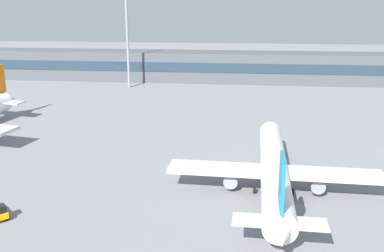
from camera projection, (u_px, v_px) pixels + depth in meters
name	position (u px, v px, depth m)	size (l,w,h in m)	color
ground_plane	(195.00, 143.00, 74.80)	(400.00, 400.00, 0.00)	gray
terminal_building	(217.00, 67.00, 133.74)	(152.29, 12.13, 9.00)	#4C5156
airplane_near	(274.00, 167.00, 55.74)	(27.00, 38.81, 9.59)	white
floodlight_tower_west	(127.00, 26.00, 120.15)	(3.20, 0.80, 30.24)	gray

